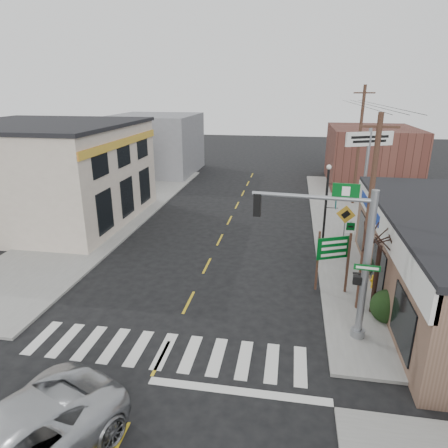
% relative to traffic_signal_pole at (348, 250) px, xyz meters
% --- Properties ---
extents(ground, '(140.00, 140.00, 0.00)m').
position_rel_traffic_signal_pole_xyz_m(ground, '(-6.48, -2.42, -3.72)').
color(ground, black).
rests_on(ground, ground).
extents(sidewalk_right, '(6.00, 38.00, 0.13)m').
position_rel_traffic_signal_pole_xyz_m(sidewalk_right, '(2.52, 10.58, -3.66)').
color(sidewalk_right, gray).
rests_on(sidewalk_right, ground).
extents(sidewalk_left, '(6.00, 38.00, 0.13)m').
position_rel_traffic_signal_pole_xyz_m(sidewalk_left, '(-15.48, 10.58, -3.66)').
color(sidewalk_left, gray).
rests_on(sidewalk_left, ground).
extents(center_line, '(0.12, 56.00, 0.01)m').
position_rel_traffic_signal_pole_xyz_m(center_line, '(-6.48, 5.58, -3.72)').
color(center_line, gold).
rests_on(center_line, ground).
extents(crosswalk, '(11.00, 2.20, 0.01)m').
position_rel_traffic_signal_pole_xyz_m(crosswalk, '(-6.48, -2.02, -3.72)').
color(crosswalk, silver).
rests_on(crosswalk, ground).
extents(left_building, '(12.00, 12.00, 6.80)m').
position_rel_traffic_signal_pole_xyz_m(left_building, '(-19.48, 11.58, -0.32)').
color(left_building, beige).
rests_on(left_building, ground).
extents(bldg_distant_right, '(8.00, 10.00, 5.60)m').
position_rel_traffic_signal_pole_xyz_m(bldg_distant_right, '(5.52, 27.58, -0.92)').
color(bldg_distant_right, brown).
rests_on(bldg_distant_right, ground).
extents(bldg_distant_left, '(9.00, 10.00, 6.40)m').
position_rel_traffic_signal_pole_xyz_m(bldg_distant_left, '(-17.48, 29.58, -0.52)').
color(bldg_distant_left, slate).
rests_on(bldg_distant_left, ground).
extents(traffic_signal_pole, '(4.76, 0.38, 6.03)m').
position_rel_traffic_signal_pole_xyz_m(traffic_signal_pole, '(0.00, 0.00, 0.00)').
color(traffic_signal_pole, gray).
rests_on(traffic_signal_pole, sidewalk_right).
extents(guide_sign, '(1.69, 0.14, 2.96)m').
position_rel_traffic_signal_pole_xyz_m(guide_sign, '(-0.05, 3.56, -1.69)').
color(guide_sign, '#482E21').
rests_on(guide_sign, sidewalk_right).
extents(fire_hydrant, '(0.22, 0.22, 0.71)m').
position_rel_traffic_signal_pole_xyz_m(fire_hydrant, '(2.02, 4.21, -3.21)').
color(fire_hydrant, gold).
rests_on(fire_hydrant, sidewalk_right).
extents(ped_crossing_sign, '(1.09, 0.08, 2.81)m').
position_rel_traffic_signal_pole_xyz_m(ped_crossing_sign, '(1.05, 8.72, -1.68)').
color(ped_crossing_sign, gray).
rests_on(ped_crossing_sign, sidewalk_right).
extents(lamp_post, '(0.68, 0.53, 5.23)m').
position_rel_traffic_signal_pole_xyz_m(lamp_post, '(-0.12, 8.03, -0.56)').
color(lamp_post, black).
rests_on(lamp_post, sidewalk_right).
extents(dance_center_sign, '(3.24, 0.20, 6.89)m').
position_rel_traffic_signal_pole_xyz_m(dance_center_sign, '(2.48, 12.16, 1.59)').
color(dance_center_sign, gray).
rests_on(dance_center_sign, sidewalk_right).
extents(bare_tree, '(2.30, 2.30, 4.61)m').
position_rel_traffic_signal_pole_xyz_m(bare_tree, '(1.57, 1.96, 0.03)').
color(bare_tree, black).
rests_on(bare_tree, sidewalk_right).
extents(shrub_front, '(1.44, 1.44, 1.08)m').
position_rel_traffic_signal_pole_xyz_m(shrub_front, '(2.10, 1.52, -3.05)').
color(shrub_front, '#1C3C1B').
rests_on(shrub_front, sidewalk_right).
extents(shrub_back, '(1.22, 1.22, 0.91)m').
position_rel_traffic_signal_pole_xyz_m(shrub_back, '(2.20, 5.77, -3.14)').
color(shrub_back, black).
rests_on(shrub_back, sidewalk_right).
extents(utility_pole_near, '(1.45, 0.22, 8.32)m').
position_rel_traffic_signal_pole_xyz_m(utility_pole_near, '(1.02, 2.20, 0.67)').
color(utility_pole_near, '#483B24').
rests_on(utility_pole_near, sidewalk_right).
extents(utility_pole_far, '(1.63, 0.24, 9.37)m').
position_rel_traffic_signal_pole_xyz_m(utility_pole_far, '(3.02, 19.53, 1.21)').
color(utility_pole_far, '#3C291A').
rests_on(utility_pole_far, sidewalk_right).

